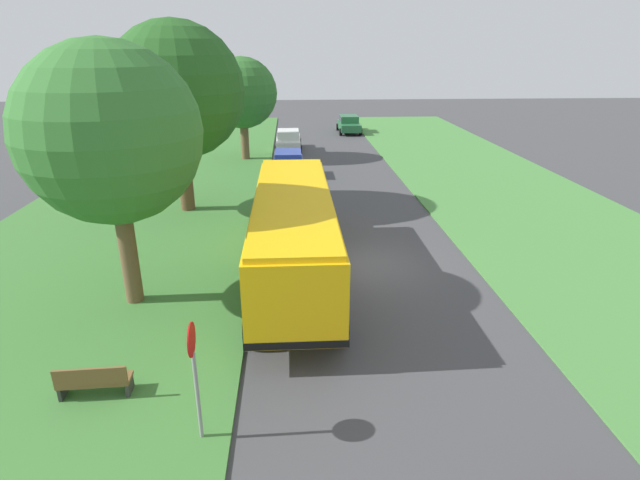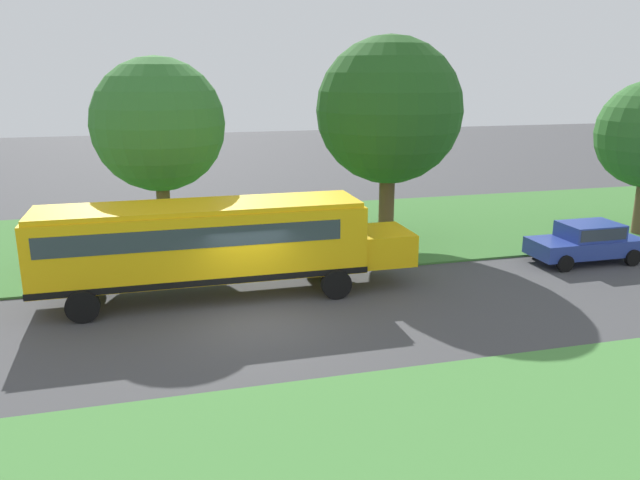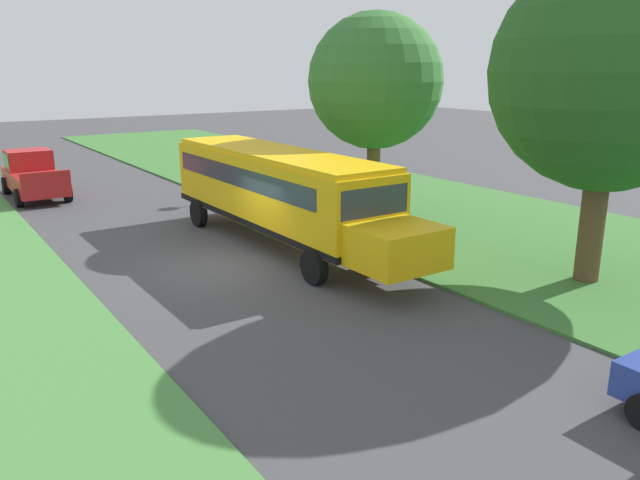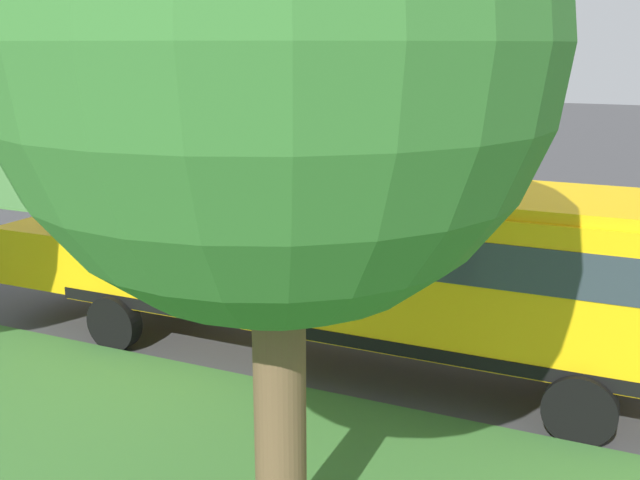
% 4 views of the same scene
% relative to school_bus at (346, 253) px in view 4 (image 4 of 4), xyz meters
% --- Properties ---
extents(ground_plane, '(120.00, 120.00, 0.00)m').
position_rel_school_bus_xyz_m(ground_plane, '(2.60, 1.06, -1.92)').
color(ground_plane, '#424244').
extents(grass_far_side, '(10.00, 80.00, 0.07)m').
position_rel_school_bus_xyz_m(grass_far_side, '(11.60, 1.06, -1.89)').
color(grass_far_side, '#47843D').
rests_on(grass_far_side, ground).
extents(school_bus, '(2.84, 12.42, 3.16)m').
position_rel_school_bus_xyz_m(school_bus, '(0.00, 0.00, 0.00)').
color(school_bus, yellow).
rests_on(school_bus, ground).
extents(oak_tree_beside_bus, '(5.10, 5.10, 7.85)m').
position_rel_school_bus_xyz_m(oak_tree_beside_bus, '(-4.98, -1.47, 3.32)').
color(oak_tree_beside_bus, brown).
rests_on(oak_tree_beside_bus, ground).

